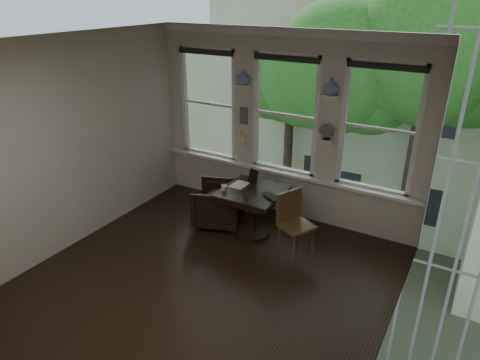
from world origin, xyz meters
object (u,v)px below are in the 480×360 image
Objects in this scene: table at (252,213)px; laptop at (268,197)px; mug at (224,188)px; armchair_left at (218,204)px; side_chair_right at (297,225)px.

laptop reaches higher than table.
armchair_left is at bearing 138.86° from mug.
armchair_left is at bearing 178.33° from table.
laptop is 3.57× the size of mug.
mug reaches higher than laptop.
laptop is at bearing -19.27° from table.
table is 9.73× the size of mug.
laptop is (0.95, -0.13, 0.42)m from armchair_left.
table is at bearing 68.57° from armchair_left.
laptop is at bearing 111.26° from side_chair_right.
side_chair_right is 1.22m from mug.
mug is (-0.37, -0.21, 0.42)m from table.
side_chair_right is (0.80, -0.15, 0.09)m from table.
side_chair_right is (1.43, -0.17, 0.11)m from armchair_left.
mug reaches higher than armchair_left.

